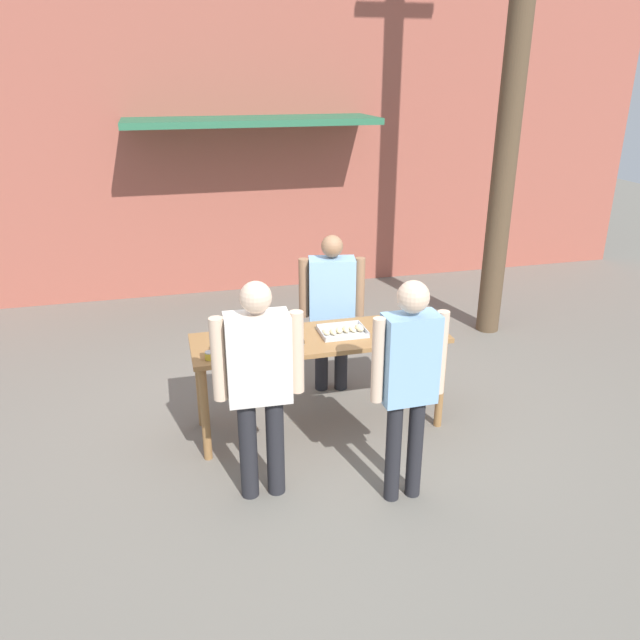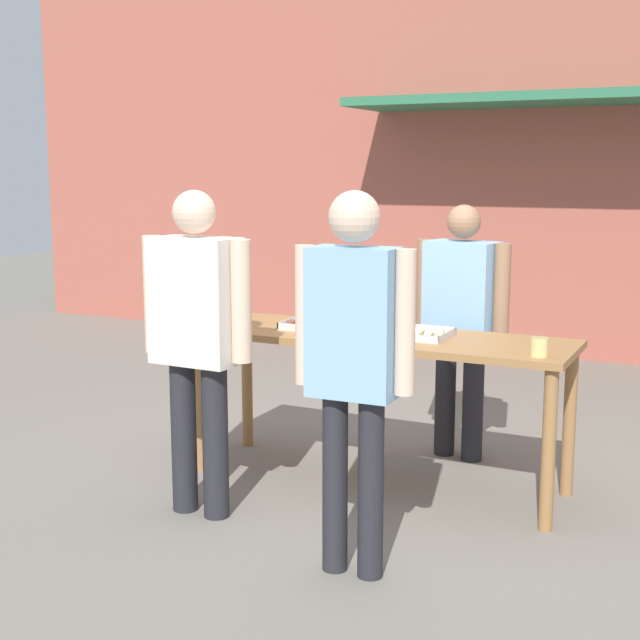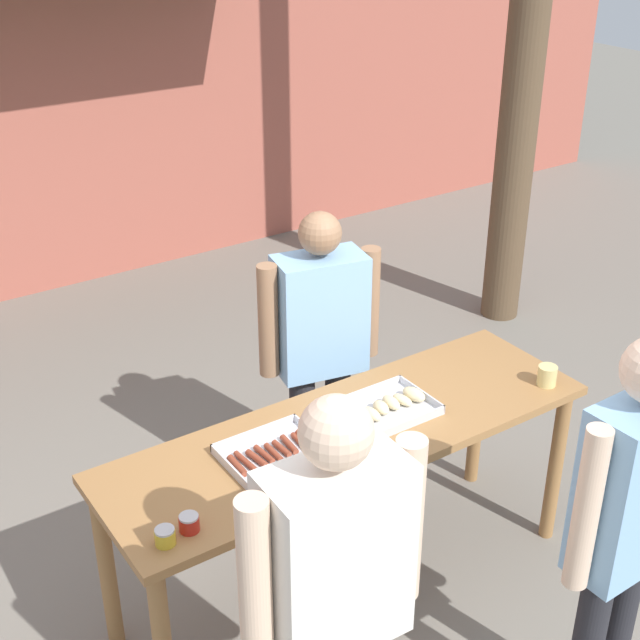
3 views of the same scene
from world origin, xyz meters
TOP-DOWN VIEW (x-y plane):
  - ground_plane at (0.00, 0.00)m, footprint 24.00×24.00m
  - building_facade_back at (0.00, 3.98)m, footprint 12.00×1.11m
  - serving_table at (0.00, 0.00)m, footprint 2.19×0.68m
  - food_tray_sausages at (-0.38, 0.01)m, footprint 0.41×0.31m
  - food_tray_buns at (0.21, 0.01)m, footprint 0.40×0.31m
  - condiment_jar_mustard at (-0.96, -0.22)m, footprint 0.07×0.07m
  - condiment_jar_ketchup at (-0.86, -0.21)m, footprint 0.07×0.07m
  - beer_cup at (0.95, -0.22)m, footprint 0.09×0.09m
  - person_server_behind_table at (0.29, 0.65)m, footprint 0.62×0.32m
  - person_customer_holding_hotdog at (-0.66, -0.84)m, footprint 0.65×0.26m
  - person_customer_with_cup at (0.35, -1.14)m, footprint 0.55×0.22m

SIDE VIEW (x-z plane):
  - ground_plane at x=0.00m, z-range 0.00..0.00m
  - serving_table at x=0.00m, z-range 0.33..1.20m
  - food_tray_sausages at x=-0.38m, z-range 0.87..0.92m
  - food_tray_buns at x=0.21m, z-range 0.87..0.93m
  - condiment_jar_mustard at x=-0.96m, z-range 0.88..0.94m
  - condiment_jar_ketchup at x=-0.86m, z-range 0.88..0.94m
  - beer_cup at x=0.95m, z-range 0.88..0.97m
  - person_server_behind_table at x=0.29m, z-range 0.14..1.73m
  - person_customer_holding_hotdog at x=-0.66m, z-range 0.16..1.86m
  - person_customer_with_cup at x=0.35m, z-range 0.18..1.89m
  - building_facade_back at x=0.00m, z-range 0.01..4.51m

